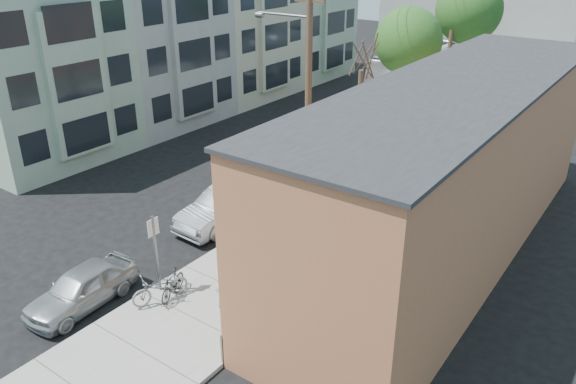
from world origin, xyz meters
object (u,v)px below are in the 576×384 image
Objects in this scene: utility_pole_near at (307,85)px; parked_bike_b at (160,287)px; patron_grey at (223,293)px; parked_bike_a at (173,284)px; parking_meter_far at (336,163)px; patio_chair_a at (256,307)px; car_2 at (291,166)px; car_3 at (354,139)px; patron_green at (298,253)px; car_0 at (82,288)px; patio_chair_b at (280,294)px; parking_meter_near at (240,219)px; sign_post at (155,247)px; tree_leafy_mid at (408,41)px; car_1 at (226,206)px; bus at (419,68)px; cyclist at (237,254)px; tree_bare at (358,124)px; tree_leafy_far at (469,10)px.

utility_pole_near is 5.19× the size of parked_bike_b.
parked_bike_a is (-2.21, -0.06, -0.51)m from patron_grey.
parking_meter_far is 11.65m from patio_chair_a.
car_2 is 5.40m from car_3.
patron_green reaches higher than car_0.
car_0 is (-5.38, -3.57, 0.08)m from patio_chair_b.
car_0 is at bearing -103.04° from parking_meter_near.
tree_leafy_mid is (0.45, 17.72, 4.17)m from sign_post.
patron_grey is at bearing -65.81° from car_2.
parking_meter_far is 13.65m from car_0.
patron_green is (0.32, 3.55, -0.21)m from patron_grey.
utility_pole_near reaches higher than parked_bike_b.
patio_chair_b is 0.45× the size of patron_grey.
car_3 is at bearing 92.93° from car_1.
tree_leafy_mid is at bearing -153.96° from patron_green.
parking_meter_far is at bearing 90.00° from parking_meter_near.
patio_chair_a is at bearing 22.09° from car_0.
parked_bike_a is 0.31× the size of car_3.
tree_leafy_mid is at bearing 80.13° from car_0.
car_2 is at bearing -79.76° from bus.
cyclist reaches higher than car_1.
parking_meter_near reaches higher than patio_chair_b.
parked_bike_b is 0.39× the size of car_3.
car_1 is (0.00, 7.11, 0.12)m from car_0.
tree_leafy_mid is at bearing 80.22° from patio_chair_b.
bus reaches higher than patron_green.
parking_meter_near is 0.80× the size of parked_bike_a.
utility_pole_near is 9.41m from patio_chair_b.
patron_grey is (2.85, 0.07, -0.71)m from sign_post.
car_2 is (-2.52, -2.05, -2.08)m from tree_bare.
patio_chair_b is (3.79, -7.14, -4.82)m from utility_pole_near.
bus is at bearing 169.56° from patron_grey.
parked_bike_a is 0.32× the size of car_2.
patron_green is at bearing 36.09° from parked_bike_a.
car_2 is at bearing 138.90° from utility_pole_near.
bus is at bearing 101.24° from utility_pole_near.
parked_bike_b is at bearing -18.43° from patron_green.
parking_meter_far is at bearing 79.85° from car_0.
tree_leafy_mid is 16.26m from cyclist.
tree_leafy_far reaches higher than parked_bike_b.
patron_green is 0.39× the size of car_0.
parking_meter_far is 10.76m from patio_chair_b.
tree_leafy_far is 1.82× the size of car_1.
bus is (-4.92, 31.62, 0.98)m from parked_bike_b.
patron_grey is 0.17× the size of bus.
patio_chair_a is at bearing -121.39° from patio_chair_b.
bus reaches higher than parking_meter_far.
parking_meter_far is at bearing -73.82° from bus.
car_1 reaches higher than car_2.
patron_grey is (2.95, -11.59, 0.14)m from parking_meter_far.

